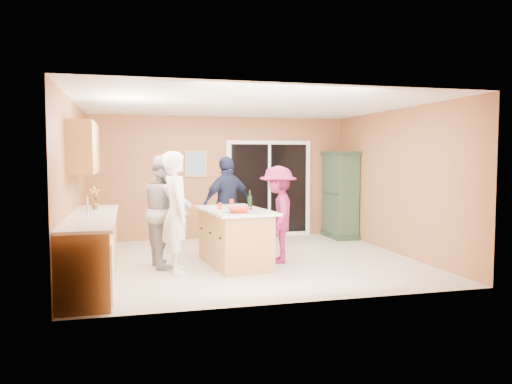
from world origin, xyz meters
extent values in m
plane|color=beige|center=(0.00, 0.00, 0.00)|extent=(5.50, 5.50, 0.00)
cube|color=white|center=(0.00, 0.00, 2.60)|extent=(5.50, 5.00, 0.10)
cube|color=#C28050|center=(0.00, 2.50, 1.30)|extent=(5.50, 0.10, 2.60)
cube|color=#C28050|center=(0.00, -2.50, 1.30)|extent=(5.50, 0.10, 2.60)
cube|color=#C28050|center=(-2.75, 0.00, 1.30)|extent=(0.10, 5.00, 2.60)
cube|color=#C28050|center=(2.75, 0.00, 1.30)|extent=(0.10, 5.00, 2.60)
cube|color=tan|center=(-2.45, -0.90, 0.45)|extent=(0.60, 3.00, 0.90)
cube|color=white|center=(-2.44, -2.00, 0.40)|extent=(0.62, 0.60, 0.72)
cube|color=silver|center=(-2.44, -0.90, 0.92)|extent=(0.65, 3.05, 0.04)
cylinder|color=silver|center=(-2.45, -1.40, 1.09)|extent=(0.02, 0.02, 0.30)
cube|color=tan|center=(-2.58, -0.20, 1.88)|extent=(0.35, 1.60, 0.75)
cube|color=white|center=(1.05, 2.47, 1.05)|extent=(1.90, 0.05, 2.10)
cube|color=black|center=(1.05, 2.46, 1.05)|extent=(1.70, 0.03, 1.94)
cube|color=white|center=(1.05, 2.45, 1.05)|extent=(0.06, 0.04, 1.94)
cube|color=silver|center=(1.20, 2.44, 1.00)|extent=(0.02, 0.03, 0.12)
cube|color=tan|center=(-0.55, 2.48, 1.60)|extent=(0.46, 0.03, 0.56)
cube|color=#4F70A3|center=(-0.55, 2.47, 1.60)|extent=(0.38, 0.02, 0.48)
cube|color=tan|center=(-0.30, -0.25, 0.43)|extent=(0.96, 1.61, 0.87)
cube|color=silver|center=(-0.30, -0.25, 0.89)|extent=(1.13, 1.82, 0.04)
cube|color=black|center=(-0.30, -0.25, 0.05)|extent=(0.87, 1.52, 0.10)
cube|color=#213625|center=(2.49, 1.90, 0.06)|extent=(0.52, 0.98, 0.11)
cube|color=#2F4634|center=(2.49, 1.90, 0.92)|extent=(0.46, 0.92, 1.73)
cube|color=#213625|center=(2.49, 1.90, 1.82)|extent=(0.53, 1.01, 0.07)
imported|color=white|center=(-1.25, -0.54, 0.91)|extent=(0.45, 0.68, 1.83)
imported|color=#ADAEB0|center=(-1.38, -0.03, 0.89)|extent=(0.79, 0.95, 1.78)
imported|color=#181936|center=(-0.21, 0.79, 0.88)|extent=(1.12, 0.79, 1.76)
imported|color=maroon|center=(0.45, -0.22, 0.80)|extent=(0.86, 1.16, 1.60)
imported|color=red|center=(-0.34, -0.76, 0.95)|extent=(0.39, 0.39, 0.08)
imported|color=#A32110|center=(-2.45, -0.11, 1.12)|extent=(0.21, 0.16, 0.36)
cylinder|color=red|center=(-0.53, -0.22, 0.96)|extent=(0.07, 0.07, 0.10)
cylinder|color=red|center=(-0.22, 0.33, 0.96)|extent=(0.10, 0.10, 0.11)
cylinder|color=black|center=(-0.08, -0.40, 1.02)|extent=(0.07, 0.07, 0.22)
cylinder|color=black|center=(-0.08, -0.40, 1.17)|extent=(0.03, 0.03, 0.08)
cylinder|color=silver|center=(-0.18, 0.12, 0.91)|extent=(0.32, 0.32, 0.02)
camera|label=1|loc=(-1.93, -8.06, 1.74)|focal=35.00mm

